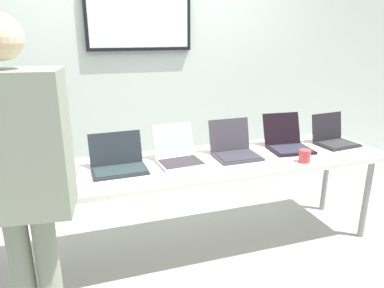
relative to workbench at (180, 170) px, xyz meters
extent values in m
cube|color=#A1A099|center=(0.00, 0.00, -0.71)|extent=(8.00, 8.00, 0.04)
cube|color=silver|center=(0.00, 1.13, 0.58)|extent=(8.00, 0.06, 2.54)
cube|color=black|center=(-0.06, 1.08, 1.07)|extent=(0.96, 0.05, 0.58)
cube|color=silver|center=(-0.06, 1.06, 1.07)|extent=(0.90, 0.02, 0.52)
cube|color=silver|center=(0.00, 0.00, 0.03)|extent=(3.19, 0.70, 0.04)
cylinder|color=gray|center=(1.49, -0.25, -0.34)|extent=(0.05, 0.05, 0.69)
cylinder|color=gray|center=(1.49, 0.25, -0.34)|extent=(0.05, 0.05, 0.69)
cube|color=#383638|center=(-0.88, -0.03, 0.06)|extent=(0.32, 0.25, 0.02)
cube|color=#2C2831|center=(-0.88, -0.04, 0.07)|extent=(0.29, 0.19, 0.00)
cube|color=#383638|center=(-0.87, 0.12, 0.17)|extent=(0.32, 0.10, 0.21)
cube|color=black|center=(-0.87, 0.13, 0.17)|extent=(0.29, 0.09, 0.18)
cube|color=#21282C|center=(-0.43, -0.03, 0.06)|extent=(0.37, 0.24, 0.02)
cube|color=#263536|center=(-0.43, -0.04, 0.07)|extent=(0.34, 0.19, 0.00)
cube|color=#21282C|center=(-0.44, 0.11, 0.17)|extent=(0.36, 0.08, 0.22)
cube|color=white|center=(-0.44, 0.12, 0.17)|extent=(0.33, 0.07, 0.19)
cube|color=#ADB6B4|center=(0.00, -0.01, 0.06)|extent=(0.33, 0.27, 0.02)
cube|color=#302A2D|center=(0.00, -0.02, 0.07)|extent=(0.30, 0.22, 0.00)
cube|color=#ADB6B4|center=(-0.01, 0.15, 0.18)|extent=(0.32, 0.11, 0.24)
cube|color=#3C477F|center=(-0.01, 0.15, 0.18)|extent=(0.29, 0.09, 0.21)
cube|color=#3B363D|center=(0.44, -0.02, 0.06)|extent=(0.33, 0.25, 0.02)
cube|color=#303039|center=(0.44, -0.03, 0.07)|extent=(0.30, 0.20, 0.00)
cube|color=#3B363D|center=(0.44, 0.14, 0.19)|extent=(0.33, 0.07, 0.24)
cube|color=black|center=(0.44, 0.14, 0.19)|extent=(0.30, 0.06, 0.21)
cube|color=black|center=(0.91, 0.00, 0.06)|extent=(0.34, 0.29, 0.02)
cube|color=#292B39|center=(0.91, -0.01, 0.07)|extent=(0.30, 0.23, 0.00)
cube|color=black|center=(0.93, 0.17, 0.19)|extent=(0.32, 0.12, 0.24)
cube|color=navy|center=(0.93, 0.18, 0.19)|extent=(0.29, 0.11, 0.22)
cube|color=black|center=(1.36, 0.00, 0.06)|extent=(0.33, 0.26, 0.02)
cube|color=#2F3231|center=(1.36, -0.01, 0.07)|extent=(0.30, 0.21, 0.00)
cube|color=black|center=(1.34, 0.13, 0.18)|extent=(0.31, 0.08, 0.23)
cube|color=navy|center=(1.34, 0.14, 0.18)|extent=(0.29, 0.07, 0.20)
cylinder|color=gray|center=(-1.00, -0.62, -0.27)|extent=(0.12, 0.12, 0.83)
cylinder|color=gray|center=(-0.88, -0.64, -0.27)|extent=(0.12, 0.12, 0.83)
cube|color=gray|center=(-0.94, -0.63, 0.47)|extent=(0.47, 0.31, 0.66)
cylinder|color=gray|center=(-1.06, -0.32, 0.19)|extent=(0.11, 0.33, 0.07)
cylinder|color=gray|center=(-0.74, -0.36, 0.19)|extent=(0.11, 0.33, 0.07)
cylinder|color=#C23D3F|center=(0.86, -0.25, 0.09)|extent=(0.08, 0.08, 0.09)
camera|label=1|loc=(-0.67, -2.30, 0.95)|focal=33.38mm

